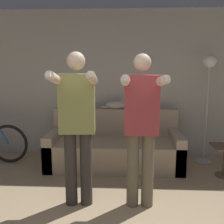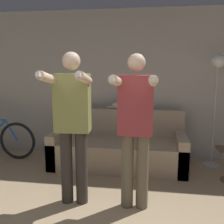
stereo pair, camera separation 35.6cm
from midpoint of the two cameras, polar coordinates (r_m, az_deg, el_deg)
name	(u,v)px [view 2 (the right image)]	position (r m, az deg, el deg)	size (l,w,h in m)	color
wall_back	(119,84)	(4.75, 3.77, 5.99)	(10.00, 0.05, 2.60)	#B7B2A8
couch	(118,149)	(4.38, 3.77, -7.99)	(2.16, 0.88, 0.89)	tan
person_left	(72,119)	(3.00, -5.28, -1.62)	(0.50, 0.69, 1.79)	#38332D
person_right	(135,123)	(2.92, 8.61, -2.44)	(0.46, 0.67, 1.77)	#6B604C
cat	(123,105)	(4.53, 4.57, 1.56)	(0.47, 0.11, 0.17)	#B7AD9E
floor_lamp	(217,81)	(4.50, 24.00, 6.19)	(0.27, 0.27, 1.81)	#B2B2B7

